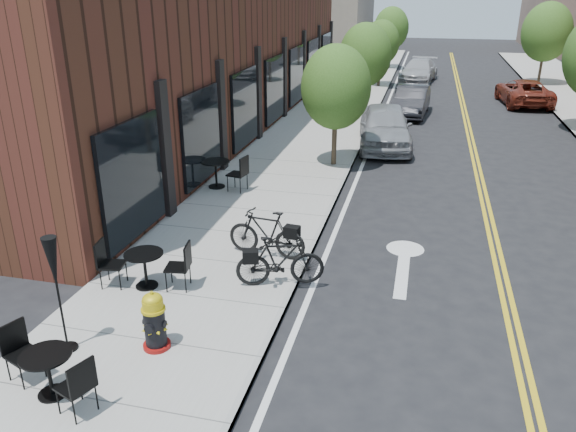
% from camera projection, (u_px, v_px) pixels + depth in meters
% --- Properties ---
extents(ground, '(120.00, 120.00, 0.00)m').
position_uv_depth(ground, '(285.00, 313.00, 10.24)').
color(ground, black).
rests_on(ground, ground).
extents(sidewalk_near, '(4.00, 70.00, 0.12)m').
position_uv_depth(sidewalk_near, '(299.00, 155.00, 19.64)').
color(sidewalk_near, '#9E9B93').
rests_on(sidewalk_near, ground).
extents(building_near, '(5.00, 28.00, 7.00)m').
position_uv_depth(building_near, '(213.00, 39.00, 22.91)').
color(building_near, '#422215').
rests_on(building_near, ground).
extents(tree_near_a, '(2.20, 2.20, 3.81)m').
position_uv_depth(tree_near_a, '(336.00, 87.00, 17.46)').
color(tree_near_a, '#382B1E').
rests_on(tree_near_a, sidewalk_near).
extents(tree_near_b, '(2.30, 2.30, 3.98)m').
position_uv_depth(tree_near_b, '(365.00, 55.00, 24.61)').
color(tree_near_b, '#382B1E').
rests_on(tree_near_b, sidewalk_near).
extents(tree_near_c, '(2.10, 2.10, 3.67)m').
position_uv_depth(tree_near_c, '(381.00, 43.00, 31.86)').
color(tree_near_c, '#382B1E').
rests_on(tree_near_c, sidewalk_near).
extents(tree_near_d, '(2.40, 2.40, 4.11)m').
position_uv_depth(tree_near_d, '(391.00, 28.00, 38.95)').
color(tree_near_d, '#382B1E').
rests_on(tree_near_d, sidewalk_near).
extents(tree_far_c, '(2.80, 2.80, 4.62)m').
position_uv_depth(tree_far_c, '(547.00, 32.00, 32.34)').
color(tree_far_c, '#382B1E').
rests_on(tree_far_c, sidewalk_far).
extents(fire_hydrant, '(0.46, 0.46, 1.02)m').
position_uv_depth(fire_hydrant, '(154.00, 321.00, 8.91)').
color(fire_hydrant, maroon).
rests_on(fire_hydrant, sidewalk_near).
extents(bicycle_left, '(1.80, 0.71, 1.05)m').
position_uv_depth(bicycle_left, '(267.00, 233.00, 11.97)').
color(bicycle_left, black).
rests_on(bicycle_left, sidewalk_near).
extents(bicycle_right, '(1.78, 1.00, 1.03)m').
position_uv_depth(bicycle_right, '(280.00, 261.00, 10.79)').
color(bicycle_right, black).
rests_on(bicycle_right, sidewalk_near).
extents(bistro_set_a, '(1.68, 0.99, 0.89)m').
position_uv_depth(bistro_set_a, '(48.00, 369.00, 7.87)').
color(bistro_set_a, black).
rests_on(bistro_set_a, sidewalk_near).
extents(bistro_set_b, '(1.76, 0.86, 0.93)m').
position_uv_depth(bistro_set_b, '(145.00, 265.00, 10.75)').
color(bistro_set_b, black).
rests_on(bistro_set_b, sidewalk_near).
extents(bistro_set_c, '(1.94, 0.96, 1.02)m').
position_uv_depth(bistro_set_c, '(216.00, 170.00, 16.10)').
color(bistro_set_c, black).
rests_on(bistro_set_c, sidewalk_near).
extents(patio_umbrella, '(0.32, 0.32, 1.97)m').
position_uv_depth(patio_umbrella, '(54.00, 271.00, 8.51)').
color(patio_umbrella, black).
rests_on(patio_umbrella, sidewalk_near).
extents(parked_car_a, '(2.36, 4.74, 1.55)m').
position_uv_depth(parked_car_a, '(385.00, 126.00, 20.48)').
color(parked_car_a, gray).
rests_on(parked_car_a, ground).
extents(parked_car_b, '(1.70, 4.11, 1.32)m').
position_uv_depth(parked_car_b, '(411.00, 101.00, 25.61)').
color(parked_car_b, black).
rests_on(parked_car_b, ground).
extents(parked_car_c, '(2.48, 4.81, 1.34)m').
position_uv_depth(parked_car_c, '(419.00, 71.00, 34.65)').
color(parked_car_c, '#ADADB2').
rests_on(parked_car_c, ground).
extents(parked_car_far, '(2.55, 4.74, 1.26)m').
position_uv_depth(parked_car_far, '(524.00, 92.00, 27.91)').
color(parked_car_far, maroon).
rests_on(parked_car_far, ground).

